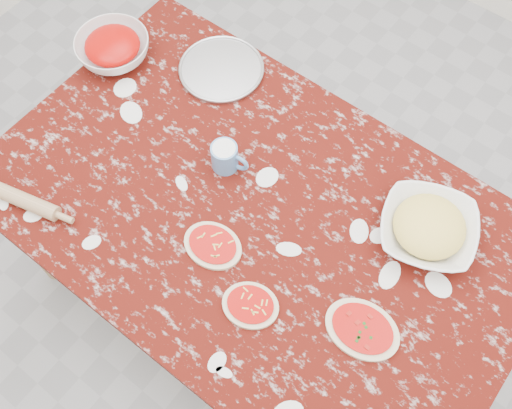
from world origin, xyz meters
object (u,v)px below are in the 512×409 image
object	(u,v)px
cheese_bowl	(428,229)
worktable	(256,225)
rolling_pin	(23,200)
pizza_tray	(221,70)
flour_mug	(226,157)
sauce_bowl	(113,49)

from	to	relation	value
cheese_bowl	worktable	bearing A→B (deg)	-150.67
cheese_bowl	rolling_pin	xyz separation A→B (m)	(-0.99, -0.63, -0.01)
pizza_tray	cheese_bowl	bearing A→B (deg)	-7.47
cheese_bowl	pizza_tray	bearing A→B (deg)	172.53
pizza_tray	rolling_pin	size ratio (longest dim) A/B	1.20
cheese_bowl	flour_mug	xyz separation A→B (m)	(-0.60, -0.17, 0.02)
sauce_bowl	flour_mug	distance (m)	0.58
cheese_bowl	flour_mug	bearing A→B (deg)	-164.29
worktable	flour_mug	bearing A→B (deg)	156.97
sauce_bowl	rolling_pin	bearing A→B (deg)	-72.30
cheese_bowl	rolling_pin	distance (m)	1.17
flour_mug	sauce_bowl	bearing A→B (deg)	169.36
sauce_bowl	worktable	bearing A→B (deg)	-13.62
sauce_bowl	rolling_pin	distance (m)	0.60
cheese_bowl	rolling_pin	size ratio (longest dim) A/B	1.17
worktable	pizza_tray	distance (m)	0.55
sauce_bowl	flour_mug	world-z (taller)	flour_mug
flour_mug	rolling_pin	xyz separation A→B (m)	(-0.39, -0.47, -0.03)
pizza_tray	rolling_pin	xyz separation A→B (m)	(-0.14, -0.74, 0.02)
worktable	pizza_tray	size ratio (longest dim) A/B	5.74
worktable	sauce_bowl	size ratio (longest dim) A/B	6.48
sauce_bowl	flour_mug	xyz separation A→B (m)	(0.57, -0.11, 0.01)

